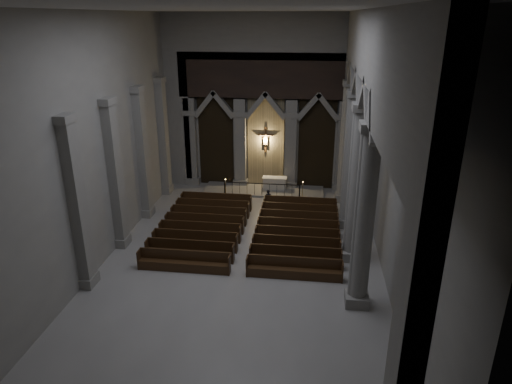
% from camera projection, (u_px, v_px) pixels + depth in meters
% --- Properties ---
extents(room, '(24.00, 24.10, 12.00)m').
position_uv_depth(room, '(239.00, 116.00, 20.10)').
color(room, '#9A9792').
rests_on(room, ground).
extents(sanctuary_wall, '(14.00, 0.77, 12.00)m').
position_uv_depth(sanctuary_wall, '(266.00, 96.00, 31.13)').
color(sanctuary_wall, gray).
rests_on(sanctuary_wall, ground).
extents(right_arcade, '(1.00, 24.00, 12.00)m').
position_uv_depth(right_arcade, '(363.00, 108.00, 20.61)').
color(right_arcade, gray).
rests_on(right_arcade, ground).
extents(left_pilasters, '(0.60, 13.00, 8.03)m').
position_uv_depth(left_pilasters, '(130.00, 166.00, 25.46)').
color(left_pilasters, gray).
rests_on(left_pilasters, ground).
extents(sanctuary_step, '(8.50, 2.60, 0.15)m').
position_uv_depth(sanctuary_step, '(264.00, 190.00, 32.63)').
color(sanctuary_step, gray).
rests_on(sanctuary_step, ground).
extents(altar, '(1.73, 0.69, 0.88)m').
position_uv_depth(altar, '(275.00, 183.00, 32.50)').
color(altar, beige).
rests_on(altar, sanctuary_step).
extents(altar_rail, '(5.27, 0.09, 1.04)m').
position_uv_depth(altar_rail, '(262.00, 188.00, 31.36)').
color(altar_rail, black).
rests_on(altar_rail, ground).
extents(candle_stand_left, '(0.24, 0.24, 1.43)m').
position_uv_depth(candle_stand_left, '(226.00, 193.00, 31.20)').
color(candle_stand_left, olive).
rests_on(candle_stand_left, ground).
extents(candle_stand_right, '(0.23, 0.23, 1.35)m').
position_uv_depth(candle_stand_right, '(302.00, 195.00, 30.93)').
color(candle_stand_right, olive).
rests_on(candle_stand_right, ground).
extents(pews, '(10.00, 8.27, 1.02)m').
position_uv_depth(pews, '(249.00, 232.00, 25.68)').
color(pews, black).
rests_on(pews, ground).
extents(worshipper, '(0.48, 0.33, 1.28)m').
position_uv_depth(worshipper, '(268.00, 199.00, 29.50)').
color(worshipper, black).
rests_on(worshipper, ground).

